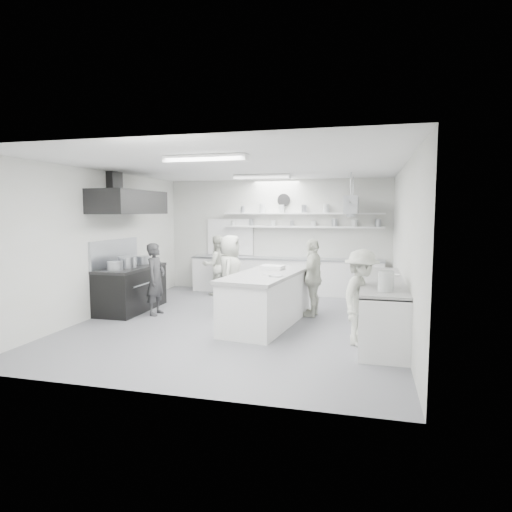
% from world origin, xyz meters
% --- Properties ---
extents(floor, '(6.00, 7.00, 0.02)m').
position_xyz_m(floor, '(0.00, 0.00, -0.01)').
color(floor, gray).
rests_on(floor, ground).
extents(ceiling, '(6.00, 7.00, 0.02)m').
position_xyz_m(ceiling, '(0.00, 0.00, 3.01)').
color(ceiling, white).
rests_on(ceiling, wall_back).
extents(wall_back, '(6.00, 0.04, 3.00)m').
position_xyz_m(wall_back, '(0.00, 3.50, 1.50)').
color(wall_back, silver).
rests_on(wall_back, floor).
extents(wall_front, '(6.00, 0.04, 3.00)m').
position_xyz_m(wall_front, '(0.00, -3.50, 1.50)').
color(wall_front, silver).
rests_on(wall_front, floor).
extents(wall_left, '(0.04, 7.00, 3.00)m').
position_xyz_m(wall_left, '(-3.00, 0.00, 1.50)').
color(wall_left, silver).
rests_on(wall_left, floor).
extents(wall_right, '(0.04, 7.00, 3.00)m').
position_xyz_m(wall_right, '(3.00, 0.00, 1.50)').
color(wall_right, silver).
rests_on(wall_right, floor).
extents(stove, '(0.80, 1.80, 0.90)m').
position_xyz_m(stove, '(-2.60, 0.40, 0.45)').
color(stove, black).
rests_on(stove, floor).
extents(exhaust_hood, '(0.85, 2.00, 0.50)m').
position_xyz_m(exhaust_hood, '(-2.60, 0.40, 2.35)').
color(exhaust_hood, black).
rests_on(exhaust_hood, wall_left).
extents(back_counter, '(5.00, 0.60, 0.92)m').
position_xyz_m(back_counter, '(0.30, 3.20, 0.46)').
color(back_counter, white).
rests_on(back_counter, floor).
extents(shelf_lower, '(4.20, 0.26, 0.04)m').
position_xyz_m(shelf_lower, '(0.70, 3.37, 1.75)').
color(shelf_lower, white).
rests_on(shelf_lower, wall_back).
extents(shelf_upper, '(4.20, 0.26, 0.04)m').
position_xyz_m(shelf_upper, '(0.70, 3.37, 2.10)').
color(shelf_upper, white).
rests_on(shelf_upper, wall_back).
extents(pass_through_window, '(1.30, 0.04, 1.00)m').
position_xyz_m(pass_through_window, '(-1.30, 3.48, 1.45)').
color(pass_through_window, black).
rests_on(pass_through_window, wall_back).
extents(wall_clock, '(0.32, 0.05, 0.32)m').
position_xyz_m(wall_clock, '(0.20, 3.46, 2.45)').
color(wall_clock, silver).
rests_on(wall_clock, wall_back).
extents(right_counter, '(0.74, 3.30, 0.94)m').
position_xyz_m(right_counter, '(2.65, -0.20, 0.47)').
color(right_counter, white).
rests_on(right_counter, floor).
extents(pot_rack, '(0.30, 1.60, 0.40)m').
position_xyz_m(pot_rack, '(2.00, 2.40, 2.30)').
color(pot_rack, '#A9ADB6').
rests_on(pot_rack, ceiling).
extents(light_fixture_front, '(1.30, 0.25, 0.10)m').
position_xyz_m(light_fixture_front, '(0.00, -1.80, 2.94)').
color(light_fixture_front, white).
rests_on(light_fixture_front, ceiling).
extents(light_fixture_rear, '(1.30, 0.25, 0.10)m').
position_xyz_m(light_fixture_rear, '(0.00, 1.80, 2.94)').
color(light_fixture_rear, white).
rests_on(light_fixture_rear, ceiling).
extents(prep_island, '(1.30, 2.68, 0.95)m').
position_xyz_m(prep_island, '(0.54, -0.02, 0.48)').
color(prep_island, white).
rests_on(prep_island, floor).
extents(stove_pot, '(0.39, 0.39, 0.29)m').
position_xyz_m(stove_pot, '(-2.60, 0.27, 1.05)').
color(stove_pot, '#A9ADB6').
rests_on(stove_pot, stove).
extents(cook_stove, '(0.36, 0.55, 1.50)m').
position_xyz_m(cook_stove, '(-1.88, 0.17, 0.75)').
color(cook_stove, '#323234').
rests_on(cook_stove, floor).
extents(cook_back, '(0.95, 0.92, 1.54)m').
position_xyz_m(cook_back, '(-1.39, 2.56, 0.77)').
color(cook_back, silver).
rests_on(cook_back, floor).
extents(cook_island_left, '(0.63, 0.87, 1.65)m').
position_xyz_m(cook_island_left, '(-0.49, 0.87, 0.83)').
color(cook_island_left, silver).
rests_on(cook_island_left, floor).
extents(cook_island_right, '(0.53, 0.99, 1.60)m').
position_xyz_m(cook_island_right, '(1.30, 0.87, 0.80)').
color(cook_island_right, silver).
rests_on(cook_island_right, floor).
extents(cook_right, '(0.90, 1.15, 1.56)m').
position_xyz_m(cook_right, '(2.30, -0.94, 0.78)').
color(cook_right, silver).
rests_on(cook_right, floor).
extents(bowl_island_a, '(0.27, 0.27, 0.06)m').
position_xyz_m(bowl_island_a, '(0.80, -0.46, 0.98)').
color(bowl_island_a, '#A9ADB6').
rests_on(bowl_island_a, prep_island).
extents(bowl_island_b, '(0.22, 0.22, 0.06)m').
position_xyz_m(bowl_island_b, '(0.60, -0.38, 0.98)').
color(bowl_island_b, white).
rests_on(bowl_island_b, prep_island).
extents(bowl_right, '(0.30, 0.30, 0.06)m').
position_xyz_m(bowl_right, '(2.85, 0.31, 0.97)').
color(bowl_right, white).
rests_on(bowl_right, right_counter).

